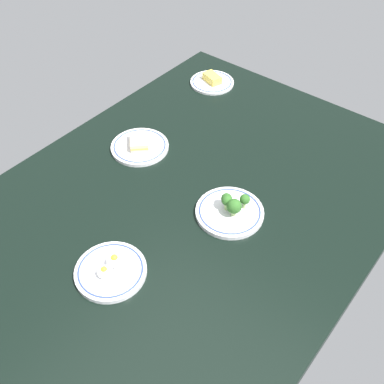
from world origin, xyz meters
TOP-DOWN VIEW (x-y plane):
  - dining_table at (0.00, 0.00)cm, footprint 154.48×114.80cm
  - plate_sandwich at (7.07, 30.14)cm, footprint 20.92×20.92cm
  - plate_broccoli at (1.54, -14.16)cm, footprint 21.46×21.46cm
  - plate_eggs at (-37.52, -1.26)cm, footprint 20.19×20.19cm
  - plate_cheese at (58.20, 36.14)cm, footprint 18.64×18.64cm

SIDE VIEW (x-z plane):
  - dining_table at x=0.00cm, z-range 0.00..4.00cm
  - plate_cheese at x=58.20cm, z-range 2.95..7.13cm
  - plate_eggs at x=-37.52cm, z-range 2.66..7.70cm
  - plate_sandwich at x=7.07cm, z-range 2.95..7.43cm
  - plate_broccoli at x=1.54cm, z-range 1.98..9.63cm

